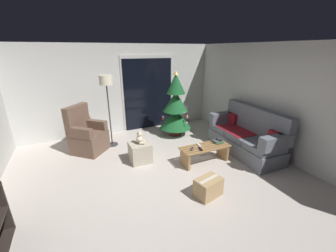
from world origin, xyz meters
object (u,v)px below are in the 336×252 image
at_px(book_stack, 218,141).
at_px(cell_phone, 219,140).
at_px(remote_graphite, 192,149).
at_px(ottoman, 140,152).
at_px(remote_white, 199,145).
at_px(floor_lamp, 107,87).
at_px(teddy_bear_cream, 140,138).
at_px(remote_black, 200,149).
at_px(cardboard_box_taped_mid_floor, 208,187).
at_px(coffee_table, 205,152).
at_px(christmas_tree, 176,108).
at_px(couch, 247,136).
at_px(armchair, 87,136).

relative_size(book_stack, cell_phone, 1.51).
bearing_deg(remote_graphite, ottoman, -174.36).
bearing_deg(remote_white, ottoman, -19.06).
bearing_deg(floor_lamp, teddy_bear_cream, -69.42).
xyz_separation_m(remote_black, cardboard_box_taped_mid_floor, (-0.40, -0.88, -0.23)).
bearing_deg(coffee_table, christmas_tree, 85.52).
distance_m(coffee_table, cardboard_box_taped_mid_floor, 1.13).
bearing_deg(cell_phone, couch, -27.33).
xyz_separation_m(book_stack, ottoman, (-1.63, 0.58, -0.20)).
relative_size(remote_graphite, cell_phone, 1.08).
bearing_deg(armchair, cardboard_box_taped_mid_floor, -57.19).
height_order(remote_white, book_stack, book_stack).
height_order(coffee_table, cell_phone, cell_phone).
bearing_deg(book_stack, remote_white, 175.58).
xyz_separation_m(armchair, floor_lamp, (0.59, 0.11, 1.10)).
height_order(couch, christmas_tree, christmas_tree).
distance_m(remote_white, armchair, 2.66).
bearing_deg(cardboard_box_taped_mid_floor, remote_white, 65.64).
bearing_deg(coffee_table, armchair, 144.10).
xyz_separation_m(book_stack, armchair, (-2.63, 1.58, -0.01)).
relative_size(book_stack, floor_lamp, 0.12).
height_order(remote_white, teddy_bear_cream, teddy_bear_cream).
bearing_deg(floor_lamp, armchair, -169.57).
distance_m(remote_white, ottoman, 1.30).
height_order(armchair, teddy_bear_cream, armchair).
bearing_deg(armchair, remote_white, -35.54).
relative_size(couch, remote_black, 12.64).
height_order(coffee_table, armchair, armchair).
bearing_deg(book_stack, remote_graphite, -174.83).
distance_m(couch, coffee_table, 1.20).
xyz_separation_m(cell_phone, christmas_tree, (-0.26, 1.64, 0.37)).
xyz_separation_m(couch, remote_white, (-1.29, 0.08, -0.00)).
xyz_separation_m(remote_graphite, ottoman, (-0.93, 0.64, -0.18)).
relative_size(cell_phone, ottoman, 0.33).
relative_size(remote_black, floor_lamp, 0.09).
bearing_deg(cardboard_box_taped_mid_floor, floor_lamp, 111.88).
xyz_separation_m(remote_black, cell_phone, (0.57, 0.14, 0.05)).
height_order(coffee_table, remote_white, remote_white).
bearing_deg(ottoman, remote_white, -25.07).
bearing_deg(remote_white, couch, -177.35).
height_order(christmas_tree, ottoman, christmas_tree).
height_order(remote_graphite, floor_lamp, floor_lamp).
bearing_deg(coffee_table, teddy_bear_cream, 153.22).
height_order(couch, remote_black, couch).
xyz_separation_m(couch, remote_graphite, (-1.52, -0.02, -0.00)).
relative_size(remote_graphite, cardboard_box_taped_mid_floor, 0.31).
distance_m(remote_black, teddy_bear_cream, 1.30).
xyz_separation_m(remote_graphite, cell_phone, (0.73, 0.06, 0.05)).
xyz_separation_m(remote_white, ottoman, (-1.16, 0.54, -0.18)).
bearing_deg(couch, coffee_table, -179.08).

